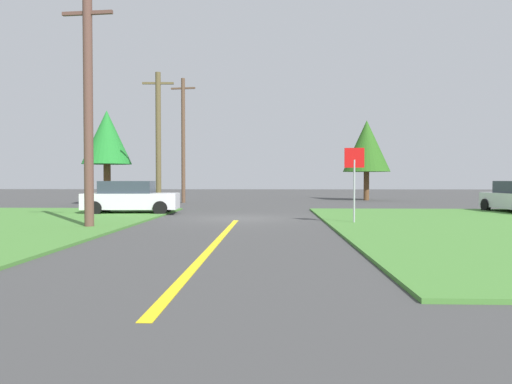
% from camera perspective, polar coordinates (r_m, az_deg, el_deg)
% --- Properties ---
extents(ground_plane, '(120.00, 120.00, 0.00)m').
position_cam_1_polar(ground_plane, '(20.66, -2.19, -3.20)').
color(ground_plane, '#3F3F3F').
extents(grass_verge_right, '(12.00, 20.00, 0.08)m').
position_cam_1_polar(grass_verge_right, '(18.46, 27.91, -3.82)').
color(grass_verge_right, '#457F34').
rests_on(grass_verge_right, ground).
extents(lane_stripe_center, '(0.20, 14.00, 0.01)m').
position_cam_1_polar(lane_stripe_center, '(12.74, -4.87, -6.14)').
color(lane_stripe_center, yellow).
rests_on(lane_stripe_center, ground).
extents(stop_sign, '(0.74, 0.07, 2.89)m').
position_cam_1_polar(stop_sign, '(18.33, 11.68, 2.52)').
color(stop_sign, '#9EA0A8').
rests_on(stop_sign, ground).
extents(parked_car_near_building, '(4.63, 2.36, 1.62)m').
position_cam_1_polar(parked_car_near_building, '(24.10, -14.79, -0.65)').
color(parked_car_near_building, silver).
rests_on(parked_car_near_building, ground).
extents(utility_pole_near, '(1.80, 0.32, 8.04)m').
position_cam_1_polar(utility_pole_near, '(17.61, -19.44, 9.35)').
color(utility_pole_near, brown).
rests_on(utility_pole_near, ground).
extents(utility_pole_mid, '(1.80, 0.31, 7.86)m').
position_cam_1_polar(utility_pole_mid, '(28.20, -11.61, 6.26)').
color(utility_pole_mid, brown).
rests_on(utility_pole_mid, ground).
extents(utility_pole_far, '(1.80, 0.35, 9.00)m').
position_cam_1_polar(utility_pole_far, '(35.12, -8.70, 6.31)').
color(utility_pole_far, brown).
rests_on(utility_pole_far, ground).
extents(oak_tree_left, '(3.23, 3.23, 6.27)m').
position_cam_1_polar(oak_tree_left, '(33.27, -17.42, 6.18)').
color(oak_tree_left, brown).
rests_on(oak_tree_left, ground).
extents(pine_tree_center, '(3.77, 3.77, 6.46)m').
position_cam_1_polar(pine_tree_center, '(39.61, 13.10, 5.35)').
color(pine_tree_center, brown).
rests_on(pine_tree_center, ground).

